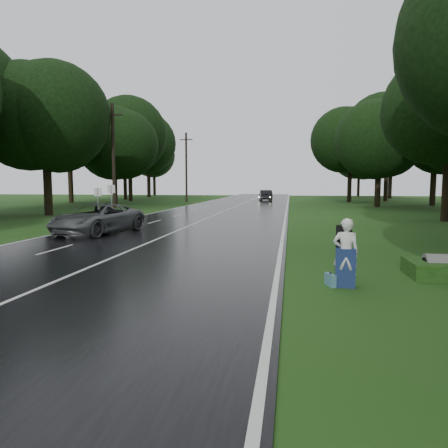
{
  "coord_description": "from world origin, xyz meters",
  "views": [
    {
      "loc": [
        6.14,
        -12.77,
        2.64
      ],
      "look_at": [
        3.66,
        2.59,
        1.1
      ],
      "focal_mm": 32.91,
      "sensor_mm": 36.0,
      "label": 1
    }
  ],
  "objects": [
    {
      "name": "hitchhiker",
      "position": [
        7.55,
        -2.09,
        0.82
      ],
      "size": [
        0.69,
        0.63,
        1.77
      ],
      "color": "silver",
      "rests_on": "ground"
    },
    {
      "name": "tree_left_e",
      "position": [
        -15.44,
        35.71,
        0.0
      ],
      "size": [
        8.12,
        8.12,
        12.69
      ],
      "primitive_type": null,
      "color": "black",
      "rests_on": "ground"
    },
    {
      "name": "tree_left_d",
      "position": [
        -13.86,
        18.78,
        0.0
      ],
      "size": [
        9.08,
        9.08,
        14.18
      ],
      "primitive_type": null,
      "color": "black",
      "rests_on": "ground"
    },
    {
      "name": "road",
      "position": [
        0.0,
        20.0,
        0.02
      ],
      "size": [
        12.0,
        140.0,
        0.04
      ],
      "primitive_type": "cube",
      "color": "black",
      "rests_on": "ground"
    },
    {
      "name": "grey_car",
      "position": [
        -3.77,
        7.23,
        0.81
      ],
      "size": [
        3.68,
        5.98,
        1.55
      ],
      "primitive_type": "imported",
      "rotation": [
        0.0,
        0.0,
        6.07
      ],
      "color": "#4D5052",
      "rests_on": "road"
    },
    {
      "name": "ground",
      "position": [
        0.0,
        0.0,
        0.0
      ],
      "size": [
        160.0,
        160.0,
        0.0
      ],
      "primitive_type": "plane",
      "color": "#204715",
      "rests_on": "ground"
    },
    {
      "name": "tree_right_f",
      "position": [
        14.49,
        48.29,
        0.0
      ],
      "size": [
        10.1,
        10.1,
        15.78
      ],
      "primitive_type": null,
      "color": "black",
      "rests_on": "ground"
    },
    {
      "name": "road_sign_b",
      "position": [
        -7.2,
        16.49,
        0.0
      ],
      "size": [
        0.61,
        0.1,
        2.53
      ],
      "primitive_type": null,
      "color": "white",
      "rests_on": "ground"
    },
    {
      "name": "suitcase",
      "position": [
        7.19,
        -2.09,
        0.16
      ],
      "size": [
        0.27,
        0.47,
        0.32
      ],
      "primitive_type": "cube",
      "rotation": [
        0.0,
        0.0,
        0.33
      ],
      "color": "teal",
      "rests_on": "ground"
    },
    {
      "name": "utility_pole_far",
      "position": [
        -8.5,
        44.33,
        0.0
      ],
      "size": [
        1.8,
        0.28,
        9.79
      ],
      "primitive_type": null,
      "color": "black",
      "rests_on": "ground"
    },
    {
      "name": "lane_center",
      "position": [
        0.0,
        20.0,
        0.04
      ],
      "size": [
        0.12,
        140.0,
        0.01
      ],
      "primitive_type": "cube",
      "color": "silver",
      "rests_on": "road"
    },
    {
      "name": "far_car",
      "position": [
        2.4,
        50.14,
        0.85
      ],
      "size": [
        2.4,
        5.11,
        1.62
      ],
      "primitive_type": "imported",
      "rotation": [
        0.0,
        0.0,
        3.29
      ],
      "color": "black",
      "rests_on": "road"
    },
    {
      "name": "tree_right_e",
      "position": [
        15.9,
        35.98,
        0.0
      ],
      "size": [
        8.07,
        8.07,
        12.62
      ],
      "primitive_type": null,
      "color": "black",
      "rests_on": "ground"
    },
    {
      "name": "utility_pole_mid",
      "position": [
        -8.5,
        19.92,
        0.0
      ],
      "size": [
        1.8,
        0.28,
        9.22
      ],
      "primitive_type": null,
      "color": "black",
      "rests_on": "ground"
    },
    {
      "name": "road_sign_a",
      "position": [
        -7.2,
        14.26,
        0.0
      ],
      "size": [
        0.56,
        0.1,
        2.32
      ],
      "primitive_type": null,
      "color": "white",
      "rests_on": "ground"
    },
    {
      "name": "tree_right_d",
      "position": [
        16.86,
        18.0,
        0.0
      ],
      "size": [
        9.11,
        9.11,
        14.24
      ],
      "primitive_type": null,
      "color": "black",
      "rests_on": "ground"
    },
    {
      "name": "tree_left_f",
      "position": [
        -17.86,
        46.67,
        0.0
      ],
      "size": [
        10.77,
        10.77,
        16.83
      ],
      "primitive_type": null,
      "color": "black",
      "rests_on": "ground"
    }
  ]
}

